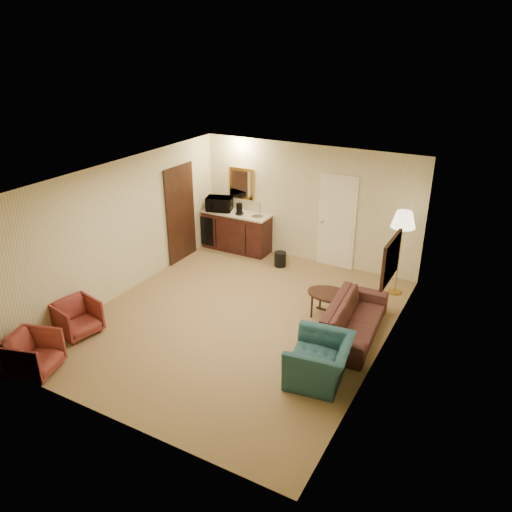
{
  "coord_description": "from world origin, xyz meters",
  "views": [
    {
      "loc": [
        3.97,
        -6.63,
        4.65
      ],
      "look_at": [
        0.08,
        0.5,
        1.06
      ],
      "focal_mm": 35.0,
      "sensor_mm": 36.0,
      "label": 1
    }
  ],
  "objects": [
    {
      "name": "floor_lamp",
      "position": [
        2.2,
        2.33,
        0.85
      ],
      "size": [
        0.46,
        0.46,
        1.7
      ],
      "primitive_type": "cube",
      "rotation": [
        0.0,
        0.0,
        0.02
      ],
      "color": "#B08C3A",
      "rests_on": "ground"
    },
    {
      "name": "rose_chair_far",
      "position": [
        -1.9,
        -2.8,
        0.35
      ],
      "size": [
        0.81,
        0.84,
        0.7
      ],
      "primitive_type": "imported",
      "rotation": [
        0.0,
        0.0,
        1.87
      ],
      "color": "maroon",
      "rests_on": "ground"
    },
    {
      "name": "coffee_maker",
      "position": [
        -1.52,
        2.64,
        1.05
      ],
      "size": [
        0.15,
        0.15,
        0.27
      ],
      "primitive_type": "cylinder",
      "rotation": [
        0.0,
        0.0,
        0.08
      ],
      "color": "black",
      "rests_on": "wetbar_cabinet"
    },
    {
      "name": "waste_bin",
      "position": [
        -0.34,
        2.38,
        0.16
      ],
      "size": [
        0.3,
        0.3,
        0.32
      ],
      "primitive_type": "cylinder",
      "rotation": [
        0.0,
        0.0,
        0.17
      ],
      "color": "black",
      "rests_on": "ground"
    },
    {
      "name": "microwave",
      "position": [
        -2.07,
        2.67,
        1.12
      ],
      "size": [
        0.66,
        0.49,
        0.4
      ],
      "primitive_type": "imported",
      "rotation": [
        0.0,
        0.0,
        0.32
      ],
      "color": "black",
      "rests_on": "wetbar_cabinet"
    },
    {
      "name": "room_walls",
      "position": [
        -0.1,
        0.77,
        1.72
      ],
      "size": [
        5.02,
        6.01,
        2.61
      ],
      "color": "beige",
      "rests_on": "ground"
    },
    {
      "name": "sofa",
      "position": [
        1.95,
        0.51,
        0.39
      ],
      "size": [
        0.74,
        2.04,
        0.78
      ],
      "primitive_type": "imported",
      "rotation": [
        0.0,
        0.0,
        1.65
      ],
      "color": "black",
      "rests_on": "ground"
    },
    {
      "name": "teal_armchair",
      "position": [
        1.9,
        -0.9,
        0.44
      ],
      "size": [
        0.78,
        1.08,
        0.87
      ],
      "primitive_type": "imported",
      "rotation": [
        0.0,
        0.0,
        -1.43
      ],
      "color": "#1D4947",
      "rests_on": "ground"
    },
    {
      "name": "coffee_table",
      "position": [
        1.41,
        0.83,
        0.25
      ],
      "size": [
        0.9,
        0.64,
        0.49
      ],
      "primitive_type": "cube",
      "rotation": [
        0.0,
        0.0,
        -0.08
      ],
      "color": "black",
      "rests_on": "ground"
    },
    {
      "name": "rose_chair_near",
      "position": [
        -2.15,
        -1.71,
        0.33
      ],
      "size": [
        0.73,
        0.76,
        0.67
      ],
      "primitive_type": "imported",
      "rotation": [
        0.0,
        0.0,
        1.36
      ],
      "color": "maroon",
      "rests_on": "ground"
    },
    {
      "name": "wetbar_cabinet",
      "position": [
        -1.65,
        2.72,
        0.46
      ],
      "size": [
        1.64,
        0.58,
        0.92
      ],
      "primitive_type": "cube",
      "color": "#3B1812",
      "rests_on": "ground"
    },
    {
      "name": "ground",
      "position": [
        0.0,
        0.0,
        0.0
      ],
      "size": [
        6.0,
        6.0,
        0.0
      ],
      "primitive_type": "plane",
      "color": "#99864E",
      "rests_on": "ground"
    }
  ]
}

